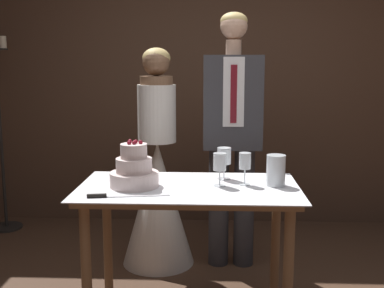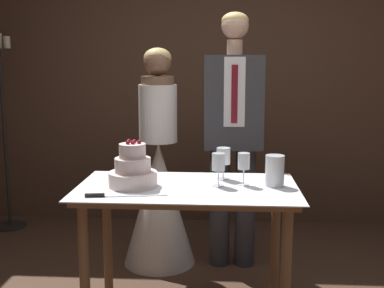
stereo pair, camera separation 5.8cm
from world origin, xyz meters
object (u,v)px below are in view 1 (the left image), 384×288
Objects in this scene: cake_knife at (112,196)px; wine_glass_far at (245,162)px; bride at (158,187)px; candle_stand at (0,133)px; cake_table at (189,206)px; wine_glass_near at (224,157)px; hurricane_candle at (276,171)px; groom at (232,130)px; tiered_cake at (134,171)px; wine_glass_middle at (219,164)px.

wine_glass_far reaches higher than cake_knife.
candle_stand reaches higher than bride.
cake_table is 6.51× the size of wine_glass_near.
cake_table is 0.53m from hurricane_candle.
bride is 0.70m from groom.
wine_glass_far is 1.05× the size of hurricane_candle.
groom is (0.07, 0.66, 0.07)m from wine_glass_near.
tiered_cake is 2.14m from candle_stand.
tiered_cake is 0.17× the size of bride.
tiered_cake is at bearing -176.43° from cake_table.
wine_glass_middle is 0.12× the size of bride.
tiered_cake is 0.80m from hurricane_candle.
candle_stand is (-2.08, 1.49, -0.06)m from wine_glass_far.
wine_glass_near is 1.03× the size of wine_glass_far.
tiered_cake reaches higher than cake_knife.
candle_stand is at bearing 144.40° from wine_glass_far.
bride is at bearing -25.13° from candle_stand.
cake_knife is 0.62m from wine_glass_middle.
wine_glass_middle is 0.33m from hurricane_candle.
bride is at bearing 88.05° from tiered_cake.
wine_glass_far is (0.70, 0.29, 0.13)m from cake_knife.
wine_glass_far is (0.32, 0.05, 0.25)m from cake_table.
candle_stand reaches higher than tiered_cake.
hurricane_candle is (0.88, 0.28, 0.08)m from cake_knife.
tiered_cake is 0.48m from wine_glass_middle.
bride is 0.92× the size of candle_stand.
wine_glass_near is at bearing -34.65° from candle_stand.
groom is (0.66, 1.08, 0.20)m from cake_knife.
cake_table is 7.05× the size of hurricane_candle.
wine_glass_near is at bearing 79.11° from wine_glass_middle.
groom is (-0.22, 0.80, 0.12)m from hurricane_candle.
groom reaches higher than bride.
candle_stand is (-2.04, 0.70, -0.13)m from groom.
tiered_cake is 0.64× the size of cake_knife.
wine_glass_far is at bearing -53.19° from bride.
tiered_cake is at bearing -123.99° from groom.
candle_stand is at bearing 118.81° from cake_knife.
bride reaches higher than cake_knife.
groom is at bearing -0.07° from bride.
wine_glass_far is at bearing 13.24° from wine_glass_middle.
cake_table is 0.37m from tiered_cake.
groom reaches higher than tiered_cake.
wine_glass_middle is (0.17, 0.02, 0.25)m from cake_table.
cake_knife is at bearing -162.36° from hurricane_candle.
bride is at bearing 133.66° from hurricane_candle.
wine_glass_near is at bearing -96.34° from groom.
candle_stand reaches higher than wine_glass_middle.
hurricane_candle is 0.11× the size of bride.
cake_table is 6.69× the size of wine_glass_far.
tiered_cake is 0.15× the size of groom.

